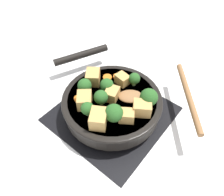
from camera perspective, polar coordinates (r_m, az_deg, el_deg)
name	(u,v)px	position (r m, az deg, el deg)	size (l,w,h in m)	color
ground_plane	(112,114)	(0.66, 0.00, -4.29)	(2.40, 2.40, 0.00)	white
front_burner_grate	(112,112)	(0.65, 0.00, -3.66)	(0.31, 0.31, 0.03)	black
skillet_pan	(111,102)	(0.62, -0.16, -1.05)	(0.40, 0.33, 0.05)	black
wooden_spoon	(164,96)	(0.61, 13.53, 0.50)	(0.25, 0.24, 0.02)	olive
tofu_cube_center_large	(126,116)	(0.55, 3.78, -4.65)	(0.04, 0.03, 0.03)	tan
tofu_cube_near_handle	(93,77)	(0.64, -5.00, 5.45)	(0.05, 0.04, 0.04)	tan
tofu_cube_east_chunk	(122,79)	(0.63, 2.72, 4.88)	(0.04, 0.03, 0.03)	tan
tofu_cube_west_chunk	(111,95)	(0.59, -0.20, 0.85)	(0.04, 0.03, 0.03)	tan
tofu_cube_back_piece	(142,108)	(0.56, 7.86, -2.64)	(0.05, 0.04, 0.04)	tan
tofu_cube_front_piece	(85,100)	(0.58, -7.18, -0.60)	(0.05, 0.04, 0.04)	tan
tofu_cube_mid_small	(98,119)	(0.54, -3.55, -5.43)	(0.05, 0.04, 0.04)	tan
broccoli_floret_near_spoon	(149,97)	(0.57, 9.59, 0.16)	(0.05, 0.05, 0.05)	#709956
broccoli_floret_center_top	(114,113)	(0.53, 0.48, -3.96)	(0.05, 0.05, 0.05)	#709956
broccoli_floret_east_rim	(85,86)	(0.60, -7.16, 3.22)	(0.04, 0.04, 0.05)	#709956
broccoli_floret_west_rim	(87,109)	(0.55, -6.45, -2.77)	(0.03, 0.03, 0.04)	#709956
broccoli_floret_north_edge	(101,97)	(0.57, -2.91, 0.18)	(0.04, 0.04, 0.05)	#709956
broccoli_floret_south_cluster	(134,79)	(0.62, 5.86, 5.04)	(0.03, 0.03, 0.04)	#709956
broccoli_floret_mid_floret	(107,85)	(0.60, -1.38, 3.38)	(0.04, 0.04, 0.05)	#709956
carrot_slice_orange_thin	(107,77)	(0.66, -1.22, 5.43)	(0.03, 0.03, 0.01)	orange
carrot_slice_near_center	(118,77)	(0.66, 1.47, 5.61)	(0.03, 0.03, 0.01)	orange
carrot_slice_edge_slice	(79,98)	(0.60, -8.72, -0.13)	(0.03, 0.03, 0.01)	orange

